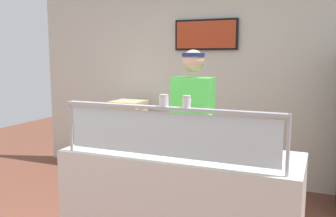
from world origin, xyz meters
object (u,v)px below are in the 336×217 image
pizza_tray (176,146)px  pizza_box_stack (128,109)px  worker_figure (193,129)px  pepper_flake_shaker (187,102)px  pizza_server (173,143)px  parmesan_shaker (164,101)px

pizza_tray → pizza_box_stack: pizza_box_stack is taller
pizza_tray → worker_figure: worker_figure is taller
pepper_flake_shaker → pizza_box_stack: (-1.59, 1.99, -0.40)m
pizza_server → worker_figure: 0.56m
pepper_flake_shaker → pizza_tray: bearing=120.7°
parmesan_shaker → worker_figure: (-0.11, 0.95, -0.38)m
pizza_tray → parmesan_shaker: size_ratio=6.02×
pizza_tray → parmesan_shaker: 0.59m
worker_figure → pepper_flake_shaker: bearing=-73.4°
pizza_server → pizza_box_stack: pizza_box_stack is taller
worker_figure → pizza_box_stack: bearing=141.3°
pizza_tray → parmesan_shaker: bearing=-80.1°
pizza_server → pepper_flake_shaker: size_ratio=3.29×
pizza_tray → pizza_box_stack: size_ratio=1.14×
pizza_tray → pepper_flake_shaker: bearing=-59.3°
parmesan_shaker → pepper_flake_shaker: 0.17m
parmesan_shaker → pizza_box_stack: (-1.42, 1.99, -0.40)m
parmesan_shaker → pepper_flake_shaker: bearing=0.0°
pizza_box_stack → parmesan_shaker: bearing=-54.6°
pizza_tray → worker_figure: size_ratio=0.29×
pepper_flake_shaker → worker_figure: size_ratio=0.05×
pizza_server → pizza_tray: bearing=39.5°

